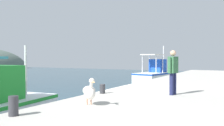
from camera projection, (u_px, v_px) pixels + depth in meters
The scene contains 5 objects.
fishing_boat_third at pixel (155, 74), 22.92m from camera, with size 4.89×2.74×3.27m.
pelican at pixel (89, 91), 7.51m from camera, with size 0.79×0.85×0.82m.
fisherman_standing at pixel (173, 70), 9.50m from camera, with size 0.57×0.32×1.68m.
mooring_bollard_nearest at pixel (13, 106), 6.11m from camera, with size 0.23×0.23×0.48m, color #333338.
mooring_bollard_second at pixel (102, 89), 9.87m from camera, with size 0.22×0.22×0.36m, color #333338.
Camera 1 is at (-10.57, -5.42, 2.22)m, focal length 40.70 mm.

